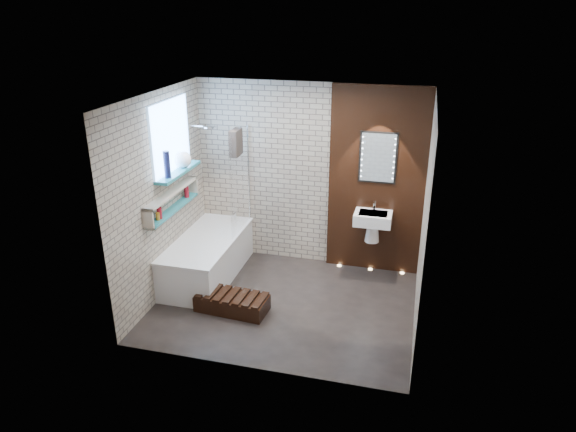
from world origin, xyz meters
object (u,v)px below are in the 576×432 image
(led_mirror, at_px, (378,158))
(walnut_step, at_px, (232,303))
(bath_screen, at_px, (240,181))
(bathtub, at_px, (208,257))
(washbasin, at_px, (373,222))

(led_mirror, height_order, walnut_step, led_mirror)
(led_mirror, xyz_separation_m, walnut_step, (-1.55, -1.53, -1.55))
(bath_screen, xyz_separation_m, led_mirror, (1.82, 0.34, 0.37))
(bathtub, height_order, led_mirror, led_mirror)
(led_mirror, relative_size, walnut_step, 0.79)
(led_mirror, distance_m, walnut_step, 2.68)
(washbasin, bearing_deg, walnut_step, -138.44)
(bathtub, xyz_separation_m, walnut_step, (0.62, -0.75, -0.19))
(led_mirror, bearing_deg, washbasin, -90.00)
(bathtub, relative_size, led_mirror, 2.49)
(bathtub, xyz_separation_m, bath_screen, (0.35, 0.44, 0.99))
(bath_screen, xyz_separation_m, walnut_step, (0.27, -1.19, -1.18))
(bathtub, height_order, walnut_step, bathtub)
(walnut_step, bearing_deg, washbasin, 41.56)
(led_mirror, bearing_deg, bath_screen, -169.34)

